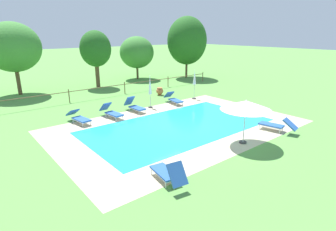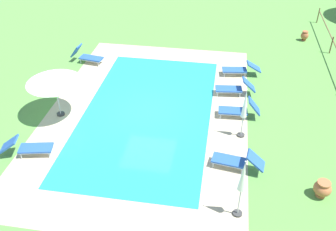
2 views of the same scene
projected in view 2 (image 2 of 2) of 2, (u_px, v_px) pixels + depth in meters
ground_plane at (147, 113)px, 17.68m from camera, size 160.00×160.00×0.00m
pool_deck_paving at (147, 113)px, 17.68m from camera, size 14.17×9.18×0.01m
swimming_pool_water at (147, 113)px, 17.68m from camera, size 10.81×5.82×0.01m
pool_coping_rim at (147, 113)px, 17.68m from camera, size 11.29×6.30×0.01m
sun_lounger_north_near_steps at (240, 69)px, 20.40m from camera, size 0.87×2.10×0.77m
sun_lounger_north_mid at (239, 110)px, 17.19m from camera, size 0.69×1.88×0.99m
sun_lounger_north_far at (237, 161)px, 14.42m from camera, size 0.88×2.04×0.87m
sun_lounger_north_end at (87, 56)px, 21.60m from camera, size 0.88×1.90×1.01m
sun_lounger_south_near_corner at (234, 88)px, 18.77m from camera, size 0.81×1.99×0.91m
sun_lounger_south_mid at (28, 147)px, 15.08m from camera, size 0.99×2.09×0.83m
patio_umbrella_open_foreground at (54, 78)px, 16.44m from camera, size 2.44×2.44×2.21m
patio_umbrella_closed_row_west at (245, 107)px, 15.42m from camera, size 0.32×0.32×2.34m
patio_umbrella_closed_row_mid_west at (243, 180)px, 11.87m from camera, size 0.32×0.32×2.40m
terracotta_urn_near_fence at (305, 36)px, 24.10m from camera, size 0.47×0.47×0.63m
terracotta_urn_by_tree at (322, 188)px, 13.27m from camera, size 0.62×0.62×0.65m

